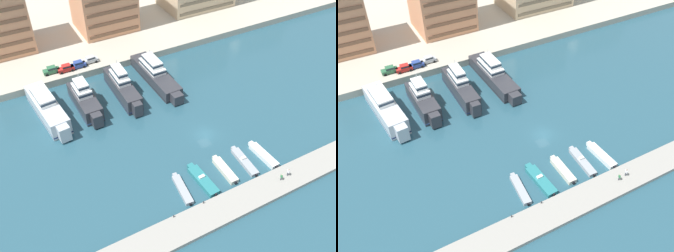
% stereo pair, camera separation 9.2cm
% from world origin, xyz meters
% --- Properties ---
extents(ground_plane, '(400.00, 400.00, 0.00)m').
position_xyz_m(ground_plane, '(0.00, 0.00, 0.00)').
color(ground_plane, '#285160').
extents(quay_promenade, '(180.00, 70.00, 1.87)m').
position_xyz_m(quay_promenade, '(0.00, 67.63, 0.94)').
color(quay_promenade, '#BCB29E').
rests_on(quay_promenade, ground).
extents(pier_dock, '(120.00, 5.57, 0.83)m').
position_xyz_m(pier_dock, '(0.00, -18.04, 0.42)').
color(pier_dock, '#9E998E').
rests_on(pier_dock, ground).
extents(yacht_silver_far_left, '(6.12, 20.33, 7.44)m').
position_xyz_m(yacht_silver_far_left, '(-27.78, 21.90, 2.35)').
color(yacht_silver_far_left, silver).
rests_on(yacht_silver_far_left, ground).
extents(yacht_charcoal_left, '(4.39, 16.08, 8.56)m').
position_xyz_m(yacht_charcoal_left, '(-19.46, 20.80, 2.48)').
color(yacht_charcoal_left, '#333338').
rests_on(yacht_charcoal_left, ground).
extents(yacht_charcoal_mid_left, '(3.99, 18.52, 8.65)m').
position_xyz_m(yacht_charcoal_mid_left, '(-9.94, 21.27, 2.51)').
color(yacht_charcoal_mid_left, '#333338').
rests_on(yacht_charcoal_mid_left, ground).
extents(yacht_charcoal_center_left, '(5.02, 22.50, 7.55)m').
position_xyz_m(yacht_charcoal_center_left, '(-0.29, 22.94, 2.04)').
color(yacht_charcoal_center_left, '#333338').
rests_on(yacht_charcoal_center_left, ground).
extents(motorboat_grey_far_left, '(2.33, 7.85, 0.85)m').
position_xyz_m(motorboat_grey_far_left, '(-11.96, -10.72, 0.41)').
color(motorboat_grey_far_left, '#9EA3A8').
rests_on(motorboat_grey_far_left, ground).
extents(motorboat_teal_left, '(2.54, 8.85, 1.27)m').
position_xyz_m(motorboat_teal_left, '(-7.50, -10.69, 0.46)').
color(motorboat_teal_left, teal).
rests_on(motorboat_teal_left, ground).
extents(motorboat_cream_mid_left, '(1.80, 7.68, 0.99)m').
position_xyz_m(motorboat_cream_mid_left, '(-2.41, -10.65, 0.50)').
color(motorboat_cream_mid_left, beige).
rests_on(motorboat_cream_mid_left, ground).
extents(motorboat_grey_center_left, '(2.16, 8.54, 1.23)m').
position_xyz_m(motorboat_grey_center_left, '(2.33, -10.57, 0.42)').
color(motorboat_grey_center_left, '#9EA3A8').
rests_on(motorboat_grey_center_left, ground).
extents(motorboat_white_center, '(2.03, 8.18, 1.00)m').
position_xyz_m(motorboat_white_center, '(6.67, -11.09, 0.50)').
color(motorboat_white_center, white).
rests_on(motorboat_white_center, ground).
extents(car_green_far_left, '(4.12, 1.96, 1.80)m').
position_xyz_m(car_green_far_left, '(-22.90, 36.07, 2.85)').
color(car_green_far_left, '#2D6642').
rests_on(car_green_far_left, quay_promenade).
extents(car_red_left, '(4.13, 1.99, 1.80)m').
position_xyz_m(car_red_left, '(-19.40, 35.14, 2.85)').
color(car_red_left, red).
rests_on(car_red_left, quay_promenade).
extents(car_blue_mid_left, '(4.11, 1.94, 1.80)m').
position_xyz_m(car_blue_mid_left, '(-16.24, 35.30, 2.85)').
color(car_blue_mid_left, '#28428E').
rests_on(car_blue_mid_left, quay_promenade).
extents(car_silver_center_left, '(4.12, 1.97, 1.80)m').
position_xyz_m(car_silver_center_left, '(-12.69, 36.09, 2.85)').
color(car_silver_center_left, '#B7BCC1').
rests_on(car_silver_center_left, quay_promenade).
extents(pedestrian_near_edge, '(0.24, 0.65, 1.68)m').
position_xyz_m(pedestrian_near_edge, '(6.99, -17.65, 1.83)').
color(pedestrian_near_edge, '#4C515B').
rests_on(pedestrian_near_edge, pier_dock).
extents(pedestrian_mid_deck, '(0.28, 0.60, 1.56)m').
position_xyz_m(pedestrian_mid_deck, '(5.14, -17.90, 1.76)').
color(pedestrian_mid_deck, '#4C515B').
rests_on(pedestrian_mid_deck, pier_dock).
extents(bollard_west, '(0.20, 0.20, 0.61)m').
position_xyz_m(bollard_west, '(-16.46, -15.50, 1.16)').
color(bollard_west, '#2D2D33').
rests_on(bollard_west, pier_dock).
extents(bollard_west_mid, '(0.20, 0.20, 0.61)m').
position_xyz_m(bollard_west_mid, '(-10.42, -15.50, 1.16)').
color(bollard_west_mid, '#2D2D33').
rests_on(bollard_west_mid, pier_dock).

